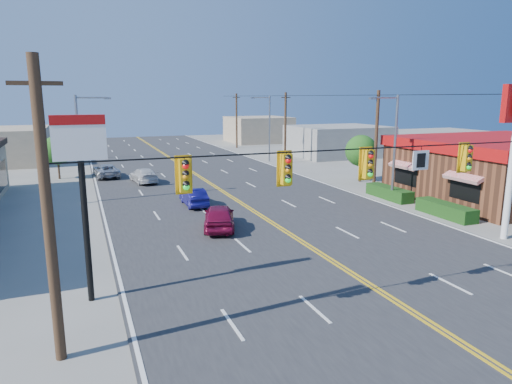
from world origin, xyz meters
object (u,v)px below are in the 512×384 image
object	(u,v)px
signal_span	(391,177)
car_magenta	(219,217)
kfc	(503,168)
car_silver	(106,171)
pizza_hut_sign	(81,170)
car_blue	(194,198)
car_white	(144,176)

from	to	relation	value
signal_span	car_magenta	size ratio (longest dim) A/B	5.49
kfc	car_silver	world-z (taller)	kfc
signal_span	kfc	bearing A→B (deg)	30.94
pizza_hut_sign	car_silver	size ratio (longest dim) A/B	1.45
car_blue	car_silver	world-z (taller)	car_silver
car_magenta	car_white	bearing A→B (deg)	-66.03
car_magenta	car_blue	size ratio (longest dim) A/B	1.13
signal_span	car_blue	bearing A→B (deg)	100.53
car_white	kfc	bearing A→B (deg)	140.20
car_magenta	car_white	distance (m)	17.33
signal_span	car_magenta	world-z (taller)	signal_span
pizza_hut_sign	car_white	world-z (taller)	pizza_hut_sign
car_magenta	car_silver	xyz separation A→B (m)	(-5.19, 21.44, -0.10)
signal_span	pizza_hut_sign	world-z (taller)	signal_span
kfc	car_blue	size ratio (longest dim) A/B	4.17
pizza_hut_sign	car_white	size ratio (longest dim) A/B	1.50
signal_span	car_magenta	bearing A→B (deg)	106.26
car_magenta	car_silver	bearing A→B (deg)	-59.43
kfc	car_silver	distance (m)	35.49
car_blue	car_white	size ratio (longest dim) A/B	0.86
car_white	car_blue	bearing A→B (deg)	94.71
pizza_hut_sign	car_silver	world-z (taller)	pizza_hut_sign
pizza_hut_sign	car_white	bearing A→B (deg)	77.68
pizza_hut_sign	car_blue	distance (m)	16.55
pizza_hut_sign	car_blue	bearing A→B (deg)	61.76
car_white	car_silver	size ratio (longest dim) A/B	0.97
signal_span	kfc	size ratio (longest dim) A/B	1.49
kfc	car_white	bearing A→B (deg)	146.74
car_magenta	car_blue	distance (m)	6.50
pizza_hut_sign	signal_span	bearing A→B (deg)	-20.19
pizza_hut_sign	car_silver	distance (m)	29.41
pizza_hut_sign	car_blue	size ratio (longest dim) A/B	1.75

